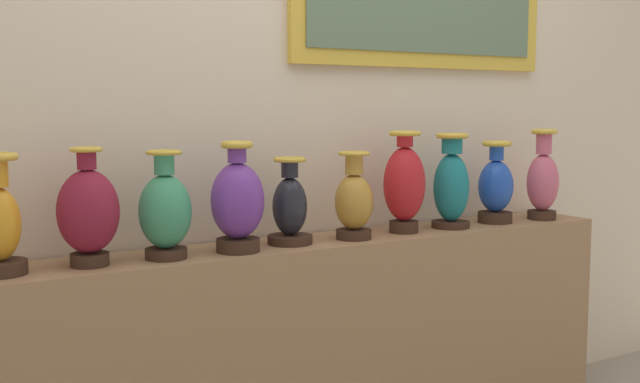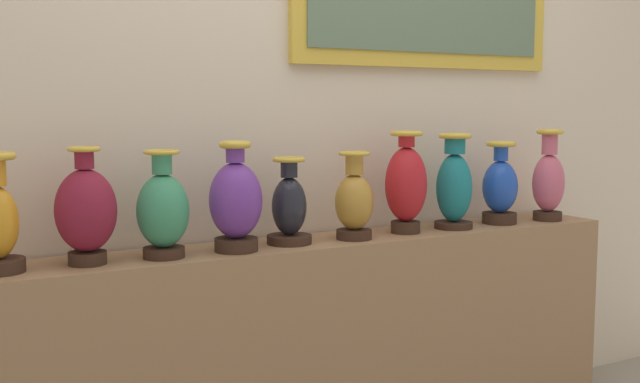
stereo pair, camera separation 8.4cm
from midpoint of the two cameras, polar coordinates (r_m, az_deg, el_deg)
name	(u,v)px [view 2 (the right image)]	position (r m, az deg, el deg)	size (l,w,h in m)	color
display_shelf	(320,349)	(2.84, 0.86, -11.66)	(2.52, 0.31, 0.80)	#99704C
back_wall	(294,50)	(2.90, -1.07, 10.47)	(4.67, 0.14, 2.96)	beige
vase_burgundy	(86,211)	(2.39, -16.07, -1.42)	(0.18, 0.18, 0.36)	#382319
vase_jade	(163,211)	(2.44, -10.66, -1.44)	(0.16, 0.16, 0.34)	#382319
vase_violet	(236,202)	(2.52, -5.35, -0.79)	(0.18, 0.18, 0.36)	#382319
vase_onyx	(289,208)	(2.65, -1.40, -1.23)	(0.16, 0.16, 0.30)	#382319
vase_ochre	(354,202)	(2.75, 3.43, -0.77)	(0.14, 0.14, 0.32)	#382319
vase_crimson	(406,184)	(2.90, 7.25, 0.53)	(0.16, 0.16, 0.39)	#382319
vase_teal	(454,186)	(3.04, 10.74, 0.43)	(0.15, 0.15, 0.37)	#382319
vase_sapphire	(500,188)	(3.21, 13.99, 0.26)	(0.14, 0.14, 0.34)	#382319
vase_rose	(548,181)	(3.35, 17.34, 0.75)	(0.13, 0.13, 0.38)	#382319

